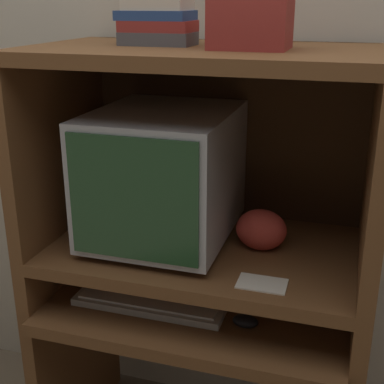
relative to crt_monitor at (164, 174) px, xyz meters
name	(u,v)px	position (x,y,z in m)	size (l,w,h in m)	color
wall_back	(235,53)	(0.13, 0.32, 0.31)	(6.00, 0.06, 2.60)	beige
desk_base	(200,363)	(0.13, -0.05, -0.58)	(0.93, 0.58, 0.63)	brown
desk_monitor_shelf	(204,255)	(0.13, -0.01, -0.23)	(0.93, 0.54, 0.16)	brown
hutch_upper	(209,116)	(0.13, 0.02, 0.17)	(0.93, 0.54, 0.55)	brown
crt_monitor	(164,174)	(0.00, 0.00, 0.00)	(0.38, 0.47, 0.38)	#B2B2B7
keyboard	(150,302)	(0.00, -0.13, -0.35)	(0.44, 0.13, 0.03)	beige
mouse	(245,321)	(0.28, -0.15, -0.34)	(0.07, 0.05, 0.03)	black
snack_bag	(261,230)	(0.29, 0.00, -0.14)	(0.14, 0.11, 0.12)	#BC382D
book_stack	(158,21)	(-0.01, 0.01, 0.42)	(0.20, 0.14, 0.12)	#4C4C51
paper_card	(262,284)	(0.33, -0.20, -0.19)	(0.12, 0.08, 0.00)	beige
storage_box	(251,21)	(0.24, -0.04, 0.42)	(0.18, 0.16, 0.13)	maroon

